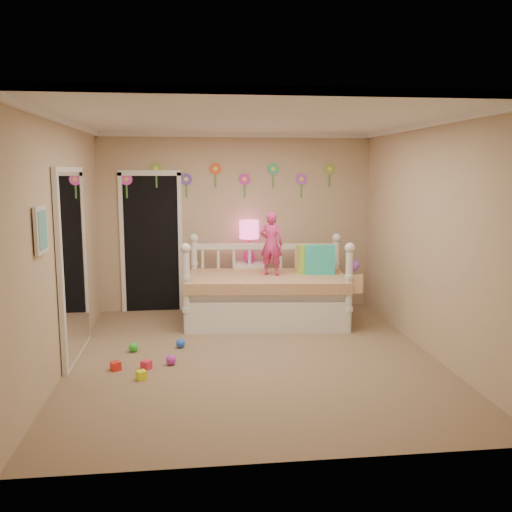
{
  "coord_description": "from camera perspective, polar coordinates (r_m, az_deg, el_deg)",
  "views": [
    {
      "loc": [
        -0.66,
        -5.85,
        2.06
      ],
      "look_at": [
        0.1,
        0.6,
        1.05
      ],
      "focal_mm": 38.51,
      "sensor_mm": 36.0,
      "label": 1
    }
  ],
  "objects": [
    {
      "name": "daybed",
      "position": [
        7.46,
        1.09,
        -2.51
      ],
      "size": [
        2.29,
        1.39,
        1.18
      ],
      "primitive_type": null,
      "rotation": [
        0.0,
        0.0,
        -0.1
      ],
      "color": "white",
      "rests_on": "floor"
    },
    {
      "name": "mirror_closet",
      "position": [
        6.37,
        -18.42,
        -0.75
      ],
      "size": [
        0.07,
        1.3,
        2.1
      ],
      "primitive_type": "cube",
      "color": "white",
      "rests_on": "left_wall"
    },
    {
      "name": "table_lamp",
      "position": [
        8.02,
        -0.72,
        2.22
      ],
      "size": [
        0.29,
        0.29,
        0.63
      ],
      "color": "#DE1D8E",
      "rests_on": "nightstand"
    },
    {
      "name": "back_wall",
      "position": [
        8.16,
        -2.06,
        3.49
      ],
      "size": [
        4.0,
        0.01,
        2.6
      ],
      "primitive_type": "cube",
      "color": "tan",
      "rests_on": "floor"
    },
    {
      "name": "closet_doorway",
      "position": [
        8.17,
        -10.81,
        1.48
      ],
      "size": [
        0.9,
        0.04,
        2.07
      ],
      "primitive_type": "cube",
      "color": "black",
      "rests_on": "back_wall"
    },
    {
      "name": "right_wall",
      "position": [
        6.47,
        17.62,
        1.68
      ],
      "size": [
        0.01,
        4.5,
        2.6
      ],
      "primitive_type": "cube",
      "color": "tan",
      "rests_on": "floor"
    },
    {
      "name": "child",
      "position": [
        7.39,
        1.6,
        1.28
      ],
      "size": [
        0.37,
        0.31,
        0.86
      ],
      "primitive_type": "imported",
      "rotation": [
        0.0,
        0.0,
        2.75
      ],
      "color": "#DB317C",
      "rests_on": "daybed"
    },
    {
      "name": "crown_molding",
      "position": [
        5.91,
        -0.29,
        13.79
      ],
      "size": [
        4.0,
        4.5,
        0.06
      ],
      "primitive_type": null,
      "color": "white",
      "rests_on": "ceiling"
    },
    {
      "name": "ceiling",
      "position": [
        5.91,
        -0.29,
        14.08
      ],
      "size": [
        4.0,
        4.5,
        0.01
      ],
      "primitive_type": "cube",
      "color": "white",
      "rests_on": "floor"
    },
    {
      "name": "floor",
      "position": [
        6.24,
        -0.27,
        -10.45
      ],
      "size": [
        4.0,
        4.5,
        0.01
      ],
      "primitive_type": "cube",
      "color": "#7F684C",
      "rests_on": "ground"
    },
    {
      "name": "hanging_bag",
      "position": [
        7.09,
        10.1,
        -2.19
      ],
      "size": [
        0.2,
        0.16,
        0.36
      ],
      "primitive_type": null,
      "color": "beige",
      "rests_on": "daybed"
    },
    {
      "name": "pillow_lime",
      "position": [
        7.64,
        5.87,
        -0.29
      ],
      "size": [
        0.44,
        0.23,
        0.39
      ],
      "primitive_type": "cube",
      "rotation": [
        0.0,
        0.0,
        0.2
      ],
      "color": "#B0E144",
      "rests_on": "daybed"
    },
    {
      "name": "nightstand",
      "position": [
        8.14,
        -0.71,
        -3.22
      ],
      "size": [
        0.47,
        0.38,
        0.72
      ],
      "primitive_type": "cube",
      "rotation": [
        0.0,
        0.0,
        -0.12
      ],
      "color": "white",
      "rests_on": "floor"
    },
    {
      "name": "pillow_turquoise",
      "position": [
        7.54,
        6.61,
        -0.38
      ],
      "size": [
        0.41,
        0.17,
        0.4
      ],
      "primitive_type": "cube",
      "rotation": [
        0.0,
        0.0,
        -0.08
      ],
      "color": "#26C1A8",
      "rests_on": "daybed"
    },
    {
      "name": "flower_decals",
      "position": [
        8.11,
        -2.72,
        7.98
      ],
      "size": [
        3.4,
        0.02,
        0.5
      ],
      "primitive_type": null,
      "color": "#B2668C",
      "rests_on": "back_wall"
    },
    {
      "name": "toy_scatter",
      "position": [
        6.26,
        -10.39,
        -10.0
      ],
      "size": [
        0.89,
        1.36,
        0.11
      ],
      "primitive_type": null,
      "rotation": [
        0.0,
        0.0,
        -0.07
      ],
      "color": "#996666",
      "rests_on": "floor"
    },
    {
      "name": "wall_picture",
      "position": [
        5.14,
        -21.46,
        2.54
      ],
      "size": [
        0.05,
        0.34,
        0.42
      ],
      "primitive_type": "cube",
      "color": "white",
      "rests_on": "left_wall"
    },
    {
      "name": "left_wall",
      "position": [
        6.05,
        -19.47,
        1.11
      ],
      "size": [
        0.01,
        4.5,
        2.6
      ],
      "primitive_type": "cube",
      "color": "tan",
      "rests_on": "floor"
    }
  ]
}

